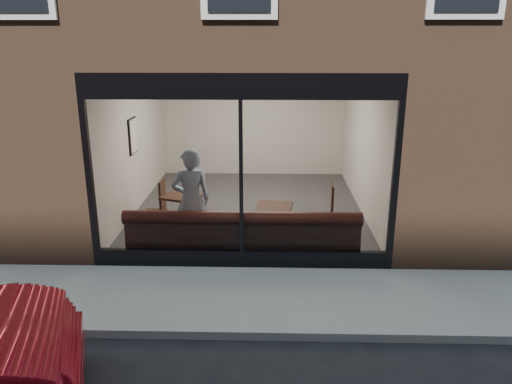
{
  "coord_description": "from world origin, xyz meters",
  "views": [
    {
      "loc": [
        0.44,
        -5.61,
        3.71
      ],
      "look_at": [
        0.23,
        2.4,
        1.22
      ],
      "focal_mm": 35.0,
      "sensor_mm": 36.0,
      "label": 1
    }
  ],
  "objects_px": {
    "banquette": "(243,245)",
    "cafe_table_right": "(274,207)",
    "cafe_table_left": "(183,196)",
    "person": "(191,200)",
    "cafe_chair_left": "(154,213)",
    "cafe_chair_right": "(322,218)"
  },
  "relations": [
    {
      "from": "banquette",
      "to": "cafe_table_right",
      "type": "distance_m",
      "value": 0.93
    },
    {
      "from": "cafe_table_right",
      "to": "cafe_table_left",
      "type": "bearing_deg",
      "value": 160.08
    },
    {
      "from": "cafe_table_left",
      "to": "person",
      "type": "bearing_deg",
      "value": -71.35
    },
    {
      "from": "banquette",
      "to": "person",
      "type": "relative_size",
      "value": 2.13
    },
    {
      "from": "cafe_chair_left",
      "to": "cafe_chair_right",
      "type": "xyz_separation_m",
      "value": [
        3.43,
        -0.23,
        0.0
      ]
    },
    {
      "from": "cafe_chair_left",
      "to": "cafe_chair_right",
      "type": "bearing_deg",
      "value": 177.27
    },
    {
      "from": "cafe_table_left",
      "to": "cafe_chair_left",
      "type": "bearing_deg",
      "value": 150.46
    },
    {
      "from": "cafe_table_left",
      "to": "cafe_chair_right",
      "type": "height_order",
      "value": "cafe_table_left"
    },
    {
      "from": "banquette",
      "to": "cafe_chair_right",
      "type": "relative_size",
      "value": 9.78
    },
    {
      "from": "person",
      "to": "cafe_chair_left",
      "type": "height_order",
      "value": "person"
    },
    {
      "from": "cafe_chair_left",
      "to": "cafe_table_right",
      "type": "bearing_deg",
      "value": 158.33
    },
    {
      "from": "person",
      "to": "cafe_table_left",
      "type": "relative_size",
      "value": 2.71
    },
    {
      "from": "cafe_table_right",
      "to": "cafe_chair_right",
      "type": "height_order",
      "value": "cafe_table_right"
    },
    {
      "from": "banquette",
      "to": "cafe_chair_right",
      "type": "bearing_deg",
      "value": 41.84
    },
    {
      "from": "person",
      "to": "cafe_table_right",
      "type": "height_order",
      "value": "person"
    },
    {
      "from": "cafe_table_left",
      "to": "cafe_table_right",
      "type": "height_order",
      "value": "cafe_table_left"
    },
    {
      "from": "banquette",
      "to": "person",
      "type": "distance_m",
      "value": 1.21
    },
    {
      "from": "cafe_table_right",
      "to": "cafe_chair_left",
      "type": "distance_m",
      "value": 2.71
    },
    {
      "from": "person",
      "to": "cafe_table_left",
      "type": "distance_m",
      "value": 0.96
    },
    {
      "from": "person",
      "to": "cafe_chair_right",
      "type": "xyz_separation_m",
      "value": [
        2.44,
        1.05,
        -0.7
      ]
    },
    {
      "from": "cafe_table_right",
      "to": "cafe_chair_left",
      "type": "relative_size",
      "value": 1.43
    },
    {
      "from": "cafe_table_left",
      "to": "cafe_chair_right",
      "type": "relative_size",
      "value": 1.7
    }
  ]
}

